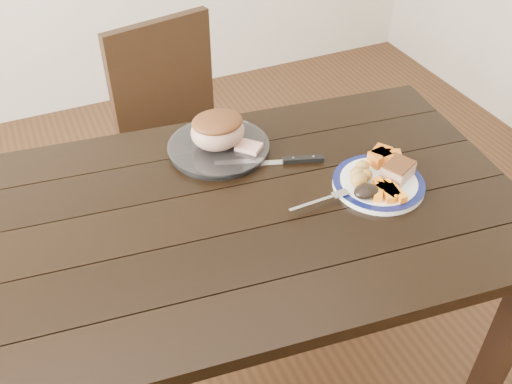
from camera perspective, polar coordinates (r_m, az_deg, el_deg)
name	(u,v)px	position (r m, az deg, el deg)	size (l,w,h in m)	color
ground	(233,371)	(2.08, -2.35, -17.48)	(4.00, 4.00, 0.00)	#472B16
dining_table	(226,235)	(1.57, -2.98, -4.36)	(1.69, 1.07, 0.75)	black
chair_far	(181,132)	(2.23, -7.51, 6.01)	(0.50, 0.51, 0.93)	black
dinner_plate	(378,184)	(1.61, 12.13, 0.81)	(0.25, 0.25, 0.02)	white
plate_rim	(379,181)	(1.61, 12.17, 1.05)	(0.25, 0.25, 0.02)	#0D1344
serving_platter	(219,148)	(1.71, -3.76, 4.38)	(0.30, 0.30, 0.02)	white
pork_slice	(398,171)	(1.62, 14.02, 2.07)	(0.08, 0.07, 0.04)	tan
roasted_potatoes	(360,174)	(1.59, 10.40, 1.78)	(0.09, 0.09, 0.04)	gold
carrot_batons	(387,191)	(1.56, 13.01, 0.10)	(0.08, 0.11, 0.02)	orange
pumpkin_wedges	(384,157)	(1.66, 12.65, 3.43)	(0.09, 0.09, 0.04)	orange
dark_mushroom	(366,191)	(1.53, 10.97, 0.07)	(0.07, 0.05, 0.03)	black
fork	(324,200)	(1.52, 6.77, -0.78)	(0.18, 0.03, 0.00)	silver
roast_joint	(218,131)	(1.68, -3.85, 6.07)	(0.16, 0.14, 0.11)	tan
cut_slice	(249,147)	(1.69, -0.73, 4.48)	(0.07, 0.06, 0.02)	tan
carving_knife	(290,161)	(1.67, 3.40, 3.16)	(0.31, 0.12, 0.01)	silver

